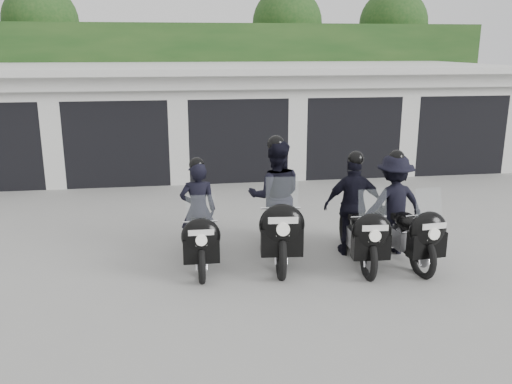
{
  "coord_description": "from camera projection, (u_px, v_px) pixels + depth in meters",
  "views": [
    {
      "loc": [
        -1.63,
        -8.4,
        3.5
      ],
      "look_at": [
        -0.28,
        0.57,
        1.05
      ],
      "focal_mm": 38.0,
      "sensor_mm": 36.0,
      "label": 1
    }
  ],
  "objects": [
    {
      "name": "police_bike_c",
      "position": [
        356.0,
        213.0,
        9.08
      ],
      "size": [
        1.05,
        2.15,
        1.87
      ],
      "rotation": [
        0.0,
        0.0,
        -0.07
      ],
      "color": "black",
      "rests_on": "ground"
    },
    {
      "name": "ground",
      "position": [
        278.0,
        260.0,
        9.17
      ],
      "size": [
        80.0,
        80.0,
        0.0
      ],
      "primitive_type": "plane",
      "color": "gray",
      "rests_on": "ground"
    },
    {
      "name": "police_bike_d",
      "position": [
        398.0,
        211.0,
        9.14
      ],
      "size": [
        1.18,
        2.16,
        1.88
      ],
      "rotation": [
        0.0,
        0.0,
        0.1
      ],
      "color": "black",
      "rests_on": "ground"
    },
    {
      "name": "police_bike_b",
      "position": [
        276.0,
        205.0,
        9.2
      ],
      "size": [
        1.02,
        2.42,
        2.11
      ],
      "rotation": [
        0.0,
        0.0,
        -0.1
      ],
      "color": "black",
      "rests_on": "ground"
    },
    {
      "name": "police_bike_a",
      "position": [
        199.0,
        222.0,
        8.86
      ],
      "size": [
        0.62,
        2.06,
        1.79
      ],
      "rotation": [
        0.0,
        0.0,
        -0.01
      ],
      "color": "black",
      "rests_on": "ground"
    },
    {
      "name": "background_vegetation",
      "position": [
        225.0,
        66.0,
        20.83
      ],
      "size": [
        20.0,
        3.9,
        5.8
      ],
      "color": "#183B15",
      "rests_on": "ground"
    },
    {
      "name": "garage_block",
      "position": [
        229.0,
        117.0,
        16.49
      ],
      "size": [
        16.4,
        6.8,
        2.96
      ],
      "color": "silver",
      "rests_on": "ground"
    }
  ]
}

